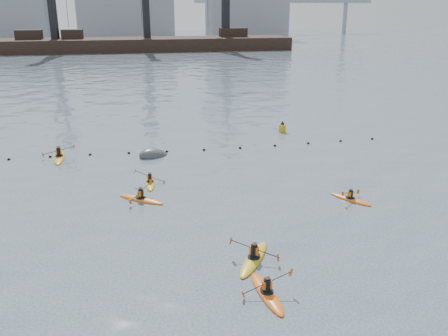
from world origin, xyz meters
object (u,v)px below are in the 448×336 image
(kayaker_3, at_px, (150,182))
(nav_buoy, at_px, (282,128))
(kayaker_2, at_px, (141,199))
(kayaker_5, at_px, (59,157))
(kayaker_0, at_px, (267,292))
(kayaker_4, at_px, (350,199))
(kayaker_1, at_px, (254,258))
(mooring_buoy, at_px, (154,156))

(kayaker_3, relative_size, nav_buoy, 2.49)
(kayaker_2, distance_m, kayaker_5, 11.26)
(kayaker_0, bearing_deg, kayaker_2, 107.77)
(kayaker_2, height_order, kayaker_4, kayaker_2)
(kayaker_2, bearing_deg, kayaker_1, -110.86)
(kayaker_5, bearing_deg, kayaker_3, -49.31)
(kayaker_3, relative_size, mooring_buoy, 1.21)
(kayaker_4, relative_size, kayaker_5, 0.72)
(kayaker_0, bearing_deg, kayaker_1, 80.77)
(kayaker_1, xyz_separation_m, nav_buoy, (8.37, 22.13, 0.25))
(kayaker_4, height_order, kayaker_5, kayaker_5)
(mooring_buoy, bearing_deg, kayaker_2, -97.86)
(kayaker_0, xyz_separation_m, kayaker_3, (-4.14, 13.71, -0.01))
(kayaker_1, distance_m, kayaker_5, 20.84)
(kayaker_2, bearing_deg, kayaker_5, 69.98)
(nav_buoy, bearing_deg, kayaker_5, -167.19)
(kayaker_1, distance_m, mooring_buoy, 17.34)
(kayaker_4, distance_m, mooring_buoy, 15.82)
(kayaker_4, bearing_deg, kayaker_3, -57.00)
(kayaker_2, relative_size, kayaker_4, 1.10)
(kayaker_1, bearing_deg, mooring_buoy, 133.91)
(kayaker_1, height_order, nav_buoy, nav_buoy)
(kayaker_0, xyz_separation_m, kayaker_2, (-4.80, 10.96, -0.00))
(kayaker_5, relative_size, nav_buoy, 3.12)
(kayaker_4, xyz_separation_m, mooring_buoy, (-11.27, 11.10, -0.09))
(kayaker_1, distance_m, kayaker_3, 11.75)
(kayaker_1, bearing_deg, kayaker_4, 69.18)
(kayaker_3, bearing_deg, kayaker_5, 135.41)
(kayaker_4, bearing_deg, kayaker_1, 4.21)
(kayaker_4, relative_size, mooring_buoy, 1.10)
(kayaker_3, relative_size, kayaker_5, 0.80)
(mooring_buoy, bearing_deg, nav_buoy, 23.23)
(kayaker_2, bearing_deg, kayaker_4, -62.82)
(kayaker_0, height_order, nav_buoy, same)
(kayaker_2, xyz_separation_m, kayaker_5, (-5.97, 9.54, 0.01))
(kayaker_5, relative_size, mooring_buoy, 1.52)
(kayaker_1, height_order, kayaker_5, kayaker_5)
(kayaker_5, bearing_deg, kayaker_0, -65.87)
(kayaker_1, bearing_deg, nav_buoy, 100.69)
(kayaker_1, height_order, kayaker_2, kayaker_1)
(kayaker_0, xyz_separation_m, kayaker_4, (7.67, 8.59, -0.01))
(kayaker_0, xyz_separation_m, nav_buoy, (8.53, 24.89, 0.26))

